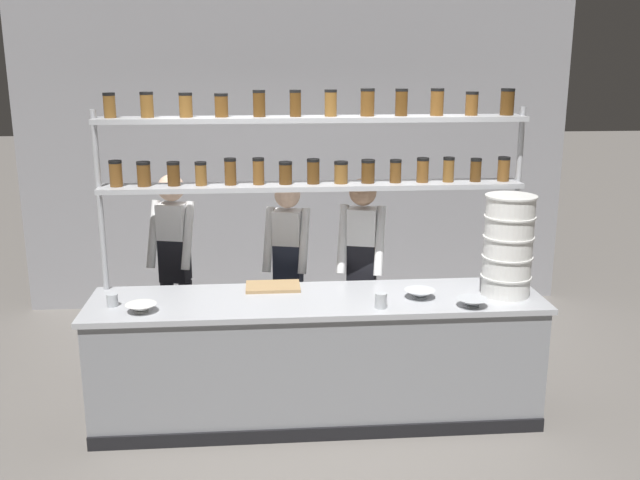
{
  "coord_description": "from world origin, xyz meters",
  "views": [
    {
      "loc": [
        -0.37,
        -4.79,
        2.58
      ],
      "look_at": [
        0.04,
        0.2,
        1.29
      ],
      "focal_mm": 40.0,
      "sensor_mm": 36.0,
      "label": 1
    }
  ],
  "objects_px": {
    "chef_center": "(288,267)",
    "prep_bowl_center_back": "(472,303)",
    "spice_shelf_unit": "(314,157)",
    "container_stack": "(508,246)",
    "serving_cup_front": "(112,300)",
    "prep_bowl_center_front": "(141,308)",
    "cutting_board": "(273,287)",
    "chef_left": "(175,261)",
    "serving_cup_by_board": "(381,300)",
    "prep_bowl_near_left": "(420,294)",
    "chef_right": "(362,267)"
  },
  "relations": [
    {
      "from": "prep_bowl_near_left",
      "to": "cutting_board",
      "type": "bearing_deg",
      "value": 163.34
    },
    {
      "from": "spice_shelf_unit",
      "to": "prep_bowl_near_left",
      "type": "distance_m",
      "value": 1.24
    },
    {
      "from": "chef_center",
      "to": "prep_bowl_near_left",
      "type": "relative_size",
      "value": 7.33
    },
    {
      "from": "container_stack",
      "to": "prep_bowl_center_front",
      "type": "xyz_separation_m",
      "value": [
        -2.56,
        -0.16,
        -0.34
      ]
    },
    {
      "from": "cutting_board",
      "to": "prep_bowl_center_front",
      "type": "distance_m",
      "value": 1.0
    },
    {
      "from": "container_stack",
      "to": "cutting_board",
      "type": "height_order",
      "value": "container_stack"
    },
    {
      "from": "prep_bowl_center_front",
      "to": "prep_bowl_center_back",
      "type": "relative_size",
      "value": 0.98
    },
    {
      "from": "prep_bowl_center_front",
      "to": "serving_cup_by_board",
      "type": "distance_m",
      "value": 1.62
    },
    {
      "from": "chef_right",
      "to": "prep_bowl_center_front",
      "type": "height_order",
      "value": "chef_right"
    },
    {
      "from": "chef_left",
      "to": "serving_cup_by_board",
      "type": "xyz_separation_m",
      "value": [
        1.51,
        -1.08,
        -0.0
      ]
    },
    {
      "from": "container_stack",
      "to": "spice_shelf_unit",
      "type": "bearing_deg",
      "value": 164.89
    },
    {
      "from": "container_stack",
      "to": "prep_bowl_center_front",
      "type": "distance_m",
      "value": 2.59
    },
    {
      "from": "prep_bowl_center_front",
      "to": "serving_cup_front",
      "type": "xyz_separation_m",
      "value": [
        -0.22,
        0.14,
        0.02
      ]
    },
    {
      "from": "cutting_board",
      "to": "prep_bowl_center_back",
      "type": "distance_m",
      "value": 1.45
    },
    {
      "from": "spice_shelf_unit",
      "to": "prep_bowl_center_front",
      "type": "distance_m",
      "value": 1.61
    },
    {
      "from": "cutting_board",
      "to": "prep_bowl_near_left",
      "type": "height_order",
      "value": "prep_bowl_near_left"
    },
    {
      "from": "chef_left",
      "to": "prep_bowl_center_front",
      "type": "distance_m",
      "value": 1.04
    },
    {
      "from": "chef_right",
      "to": "serving_cup_front",
      "type": "height_order",
      "value": "chef_right"
    },
    {
      "from": "cutting_board",
      "to": "serving_cup_front",
      "type": "bearing_deg",
      "value": -164.6
    },
    {
      "from": "cutting_board",
      "to": "prep_bowl_center_front",
      "type": "relative_size",
      "value": 1.9
    },
    {
      "from": "chef_left",
      "to": "container_stack",
      "type": "xyz_separation_m",
      "value": [
        2.45,
        -0.88,
        0.31
      ]
    },
    {
      "from": "cutting_board",
      "to": "serving_cup_front",
      "type": "distance_m",
      "value": 1.15
    },
    {
      "from": "chef_left",
      "to": "serving_cup_by_board",
      "type": "bearing_deg",
      "value": -20.6
    },
    {
      "from": "container_stack",
      "to": "prep_bowl_center_back",
      "type": "bearing_deg",
      "value": -143.16
    },
    {
      "from": "cutting_board",
      "to": "serving_cup_by_board",
      "type": "bearing_deg",
      "value": -33.92
    },
    {
      "from": "prep_bowl_center_front",
      "to": "chef_center",
      "type": "bearing_deg",
      "value": 43.09
    },
    {
      "from": "chef_right",
      "to": "container_stack",
      "type": "xyz_separation_m",
      "value": [
        0.96,
        -0.61,
        0.32
      ]
    },
    {
      "from": "chef_left",
      "to": "cutting_board",
      "type": "height_order",
      "value": "chef_left"
    },
    {
      "from": "serving_cup_by_board",
      "to": "prep_bowl_center_front",
      "type": "bearing_deg",
      "value": 178.33
    },
    {
      "from": "chef_center",
      "to": "spice_shelf_unit",
      "type": "bearing_deg",
      "value": -52.55
    },
    {
      "from": "spice_shelf_unit",
      "to": "prep_bowl_center_front",
      "type": "height_order",
      "value": "spice_shelf_unit"
    },
    {
      "from": "chef_right",
      "to": "spice_shelf_unit",
      "type": "bearing_deg",
      "value": -132.52
    },
    {
      "from": "spice_shelf_unit",
      "to": "chef_left",
      "type": "xyz_separation_m",
      "value": [
        -1.1,
        0.51,
        -0.91
      ]
    },
    {
      "from": "spice_shelf_unit",
      "to": "serving_cup_front",
      "type": "height_order",
      "value": "spice_shelf_unit"
    },
    {
      "from": "spice_shelf_unit",
      "to": "prep_bowl_near_left",
      "type": "bearing_deg",
      "value": -28.33
    },
    {
      "from": "prep_bowl_near_left",
      "to": "prep_bowl_center_front",
      "type": "xyz_separation_m",
      "value": [
        -1.93,
        -0.13,
        -0.0
      ]
    },
    {
      "from": "cutting_board",
      "to": "serving_cup_front",
      "type": "relative_size",
      "value": 4.58
    },
    {
      "from": "chef_center",
      "to": "prep_bowl_center_back",
      "type": "distance_m",
      "value": 1.6
    },
    {
      "from": "chef_right",
      "to": "serving_cup_by_board",
      "type": "bearing_deg",
      "value": -72.97
    },
    {
      "from": "spice_shelf_unit",
      "to": "prep_bowl_center_back",
      "type": "bearing_deg",
      "value": -29.87
    },
    {
      "from": "container_stack",
      "to": "serving_cup_front",
      "type": "height_order",
      "value": "container_stack"
    },
    {
      "from": "spice_shelf_unit",
      "to": "prep_bowl_center_back",
      "type": "xyz_separation_m",
      "value": [
        1.04,
        -0.6,
        -0.93
      ]
    },
    {
      "from": "chef_right",
      "to": "serving_cup_by_board",
      "type": "relative_size",
      "value": 16.04
    },
    {
      "from": "chef_center",
      "to": "prep_bowl_near_left",
      "type": "bearing_deg",
      "value": -27.53
    },
    {
      "from": "container_stack",
      "to": "cutting_board",
      "type": "bearing_deg",
      "value": 170.27
    },
    {
      "from": "serving_cup_front",
      "to": "spice_shelf_unit",
      "type": "bearing_deg",
      "value": 15.14
    },
    {
      "from": "cutting_board",
      "to": "prep_bowl_center_back",
      "type": "bearing_deg",
      "value": -20.94
    },
    {
      "from": "cutting_board",
      "to": "container_stack",
      "type": "bearing_deg",
      "value": -9.73
    },
    {
      "from": "chef_left",
      "to": "chef_right",
      "type": "xyz_separation_m",
      "value": [
        1.49,
        -0.26,
        -0.01
      ]
    },
    {
      "from": "spice_shelf_unit",
      "to": "serving_cup_front",
      "type": "relative_size",
      "value": 35.64
    }
  ]
}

